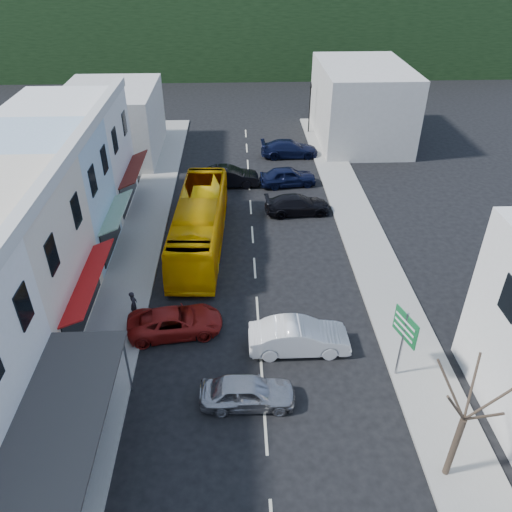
{
  "coord_description": "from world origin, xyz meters",
  "views": [
    {
      "loc": [
        -0.94,
        -17.22,
        17.56
      ],
      "look_at": [
        0.0,
        6.0,
        2.2
      ],
      "focal_mm": 35.0,
      "sensor_mm": 36.0,
      "label": 1
    }
  ],
  "objects": [
    {
      "name": "car_navy_far",
      "position": [
        3.84,
        25.77,
        0.7
      ],
      "size": [
        4.55,
        1.96,
        1.4
      ],
      "primitive_type": "imported",
      "rotation": [
        0.0,
        0.0,
        1.6
      ],
      "color": "black",
      "rests_on": "ground"
    },
    {
      "name": "car_black_far",
      "position": [
        -1.64,
        19.77,
        0.7
      ],
      "size": [
        4.47,
        1.98,
        1.4
      ],
      "primitive_type": "imported",
      "rotation": [
        0.0,
        0.0,
        1.61
      ],
      "color": "black",
      "rests_on": "ground"
    },
    {
      "name": "traffic_signal",
      "position": [
        6.37,
        31.86,
        2.52
      ],
      "size": [
        1.23,
        1.37,
        5.04
      ],
      "primitive_type": null,
      "rotation": [
        0.0,
        0.0,
        2.74
      ],
      "color": "black",
      "rests_on": "ground"
    },
    {
      "name": "pedestrian_left",
      "position": [
        -6.58,
        3.64,
        1.0
      ],
      "size": [
        0.43,
        0.62,
        1.7
      ],
      "primitive_type": "imported",
      "rotation": [
        0.0,
        0.0,
        1.63
      ],
      "color": "black",
      "rests_on": "sidewalk_left"
    },
    {
      "name": "car_silver",
      "position": [
        -0.71,
        -2.43,
        0.7
      ],
      "size": [
        4.42,
        1.86,
        1.4
      ],
      "primitive_type": "imported",
      "rotation": [
        0.0,
        0.0,
        1.56
      ],
      "color": "#9F9FA4",
      "rests_on": "ground"
    },
    {
      "name": "car_black_near",
      "position": [
        3.4,
        14.93,
        0.7
      ],
      "size": [
        4.63,
        2.17,
        1.4
      ],
      "primitive_type": "imported",
      "rotation": [
        0.0,
        0.0,
        1.65
      ],
      "color": "black",
      "rests_on": "ground"
    },
    {
      "name": "street_tree",
      "position": [
        6.76,
        -6.19,
        3.24
      ],
      "size": [
        3.53,
        3.53,
        6.49
      ],
      "primitive_type": null,
      "rotation": [
        0.0,
        0.0,
        -0.41
      ],
      "color": "#362A20",
      "rests_on": "ground"
    },
    {
      "name": "sidewalk_left",
      "position": [
        -7.5,
        10.0,
        0.07
      ],
      "size": [
        3.0,
        52.0,
        0.15
      ],
      "primitive_type": "cube",
      "color": "gray",
      "rests_on": "ground"
    },
    {
      "name": "car_navy_mid",
      "position": [
        3.13,
        19.68,
        0.7
      ],
      "size": [
        4.6,
        2.35,
        1.4
      ],
      "primitive_type": "imported",
      "rotation": [
        0.0,
        0.0,
        1.7
      ],
      "color": "black",
      "rests_on": "ground"
    },
    {
      "name": "ground",
      "position": [
        0.0,
        0.0,
        0.0
      ],
      "size": [
        120.0,
        120.0,
        0.0
      ],
      "primitive_type": "plane",
      "color": "black",
      "rests_on": "ground"
    },
    {
      "name": "bus",
      "position": [
        -3.44,
        10.77,
        1.55
      ],
      "size": [
        3.09,
        11.71,
        3.1
      ],
      "primitive_type": "imported",
      "rotation": [
        0.0,
        0.0,
        -0.05
      ],
      "color": "#EEA802",
      "rests_on": "ground"
    },
    {
      "name": "sidewalk_right",
      "position": [
        7.5,
        10.0,
        0.07
      ],
      "size": [
        3.0,
        52.0,
        0.15
      ],
      "primitive_type": "cube",
      "color": "gray",
      "rests_on": "ground"
    },
    {
      "name": "direction_sign",
      "position": [
        6.24,
        -1.08,
        1.87
      ],
      "size": [
        1.14,
        1.79,
        3.75
      ],
      "primitive_type": null,
      "rotation": [
        0.0,
        0.0,
        0.3
      ],
      "color": "#13602D",
      "rests_on": "ground"
    },
    {
      "name": "distant_block_right",
      "position": [
        11.0,
        30.0,
        3.5
      ],
      "size": [
        8.0,
        12.0,
        7.0
      ],
      "primitive_type": "cube",
      "color": "#B7B2A8",
      "rests_on": "ground"
    },
    {
      "name": "distant_block_left",
      "position": [
        -12.0,
        27.0,
        3.0
      ],
      "size": [
        8.0,
        10.0,
        6.0
      ],
      "primitive_type": "cube",
      "color": "#B7B2A8",
      "rests_on": "ground"
    },
    {
      "name": "car_white",
      "position": [
        1.9,
        0.83,
        0.7
      ],
      "size": [
        4.42,
        1.84,
        1.4
      ],
      "primitive_type": "imported",
      "rotation": [
        0.0,
        0.0,
        1.58
      ],
      "color": "silver",
      "rests_on": "ground"
    },
    {
      "name": "car_red",
      "position": [
        -4.29,
        2.37,
        0.7
      ],
      "size": [
        4.81,
        2.48,
        1.4
      ],
      "primitive_type": "imported",
      "rotation": [
        0.0,
        0.0,
        1.7
      ],
      "color": "maroon",
      "rests_on": "ground"
    },
    {
      "name": "shopfront_row",
      "position": [
        -12.49,
        5.0,
        4.0
      ],
      "size": [
        8.25,
        30.0,
        8.0
      ],
      "color": "silver",
      "rests_on": "ground"
    },
    {
      "name": "hillside",
      "position": [
        -1.45,
        65.09,
        6.73
      ],
      "size": [
        80.0,
        26.0,
        14.0
      ],
      "color": "black",
      "rests_on": "ground"
    }
  ]
}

